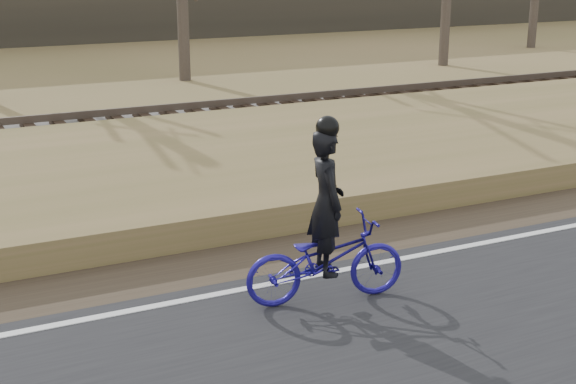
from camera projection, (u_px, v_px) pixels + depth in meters
name	position (u px, v px, depth m)	size (l,w,h in m)	color
ground	(300.00, 290.00, 9.70)	(120.00, 120.00, 0.00)	olive
road	(419.00, 384.00, 7.54)	(120.00, 6.00, 0.06)	black
edge_line	(292.00, 280.00, 9.85)	(120.00, 0.12, 0.01)	silver
shoulder	(259.00, 256.00, 10.73)	(120.00, 1.60, 0.04)	#473A2B
embankment	(186.00, 186.00, 13.25)	(120.00, 5.00, 0.44)	olive
ballast	(125.00, 139.00, 16.52)	(120.00, 3.00, 0.45)	slate
railroad	(124.00, 125.00, 16.43)	(120.00, 2.40, 0.29)	black
cyclist	(326.00, 245.00, 9.11)	(1.96, 0.96, 2.17)	navy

